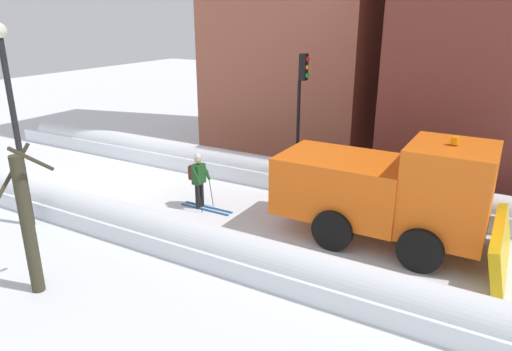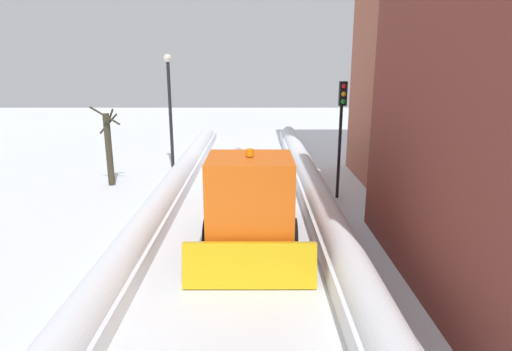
{
  "view_description": "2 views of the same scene",
  "coord_description": "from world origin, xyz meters",
  "px_view_note": "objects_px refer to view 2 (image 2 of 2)",
  "views": [
    {
      "loc": [
        11.25,
        12.68,
        5.88
      ],
      "look_at": [
        0.59,
        6.59,
        1.59
      ],
      "focal_mm": 32.67,
      "sensor_mm": 36.0,
      "label": 1
    },
    {
      "loc": [
        -0.53,
        22.09,
        5.22
      ],
      "look_at": [
        -0.55,
        7.22,
        1.29
      ],
      "focal_mm": 29.8,
      "sensor_mm": 36.0,
      "label": 2
    }
  ],
  "objects_px": {
    "skier": "(238,165)",
    "street_lamp": "(170,98)",
    "plow_truck": "(251,194)",
    "bare_tree_near": "(109,147)",
    "traffic_light_pole": "(341,118)"
  },
  "relations": [
    {
      "from": "traffic_light_pole",
      "to": "bare_tree_near",
      "type": "bearing_deg",
      "value": -11.45
    },
    {
      "from": "plow_truck",
      "to": "traffic_light_pole",
      "type": "xyz_separation_m",
      "value": [
        -3.42,
        -4.17,
        1.72
      ]
    },
    {
      "from": "bare_tree_near",
      "to": "skier",
      "type": "bearing_deg",
      "value": 176.7
    },
    {
      "from": "plow_truck",
      "to": "bare_tree_near",
      "type": "height_order",
      "value": "bare_tree_near"
    },
    {
      "from": "traffic_light_pole",
      "to": "street_lamp",
      "type": "height_order",
      "value": "street_lamp"
    },
    {
      "from": "street_lamp",
      "to": "skier",
      "type": "bearing_deg",
      "value": 135.09
    },
    {
      "from": "skier",
      "to": "street_lamp",
      "type": "xyz_separation_m",
      "value": [
        3.51,
        -3.5,
        2.55
      ]
    },
    {
      "from": "skier",
      "to": "traffic_light_pole",
      "type": "relative_size",
      "value": 0.4
    },
    {
      "from": "skier",
      "to": "street_lamp",
      "type": "relative_size",
      "value": 0.32
    },
    {
      "from": "plow_truck",
      "to": "skier",
      "type": "distance_m",
      "value": 5.85
    },
    {
      "from": "traffic_light_pole",
      "to": "street_lamp",
      "type": "relative_size",
      "value": 0.81
    },
    {
      "from": "bare_tree_near",
      "to": "street_lamp",
      "type": "bearing_deg",
      "value": -123.71
    },
    {
      "from": "skier",
      "to": "bare_tree_near",
      "type": "bearing_deg",
      "value": -3.3
    },
    {
      "from": "plow_truck",
      "to": "traffic_light_pole",
      "type": "bearing_deg",
      "value": -129.32
    },
    {
      "from": "plow_truck",
      "to": "bare_tree_near",
      "type": "xyz_separation_m",
      "value": [
        6.23,
        -6.13,
        0.21
      ]
    }
  ]
}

